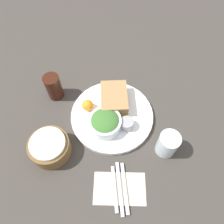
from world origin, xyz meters
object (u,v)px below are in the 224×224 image
(dressing_cup, at_px, (127,124))
(drink_glass, at_px, (54,87))
(plate, at_px, (112,116))
(fork, at_px, (125,188))
(knife, at_px, (120,188))
(bread_basket, at_px, (50,147))
(spoon, at_px, (115,189))
(salad_bowl, at_px, (105,122))
(water_glass, at_px, (168,144))
(sandwich, at_px, (114,98))

(dressing_cup, relative_size, drink_glass, 0.45)
(plate, relative_size, fork, 1.93)
(fork, bearing_deg, knife, -90.00)
(bread_basket, bearing_deg, dressing_cup, -70.32)
(spoon, bearing_deg, salad_bowl, -176.78)
(salad_bowl, bearing_deg, fork, -161.81)
(plate, xyz_separation_m, spoon, (-0.29, -0.02, -0.00))
(fork, xyz_separation_m, water_glass, (0.15, -0.16, 0.05))
(salad_bowl, xyz_separation_m, fork, (-0.23, -0.08, -0.05))
(water_glass, bearing_deg, knife, 130.87)
(plate, xyz_separation_m, fork, (-0.29, -0.05, -0.00))
(fork, bearing_deg, spoon, -90.00)
(spoon, bearing_deg, fork, 90.00)
(fork, height_order, spoon, same)
(bread_basket, bearing_deg, salad_bowl, -63.33)
(sandwich, xyz_separation_m, bread_basket, (-0.22, 0.23, -0.01))
(dressing_cup, xyz_separation_m, knife, (-0.24, 0.03, -0.03))
(dressing_cup, bearing_deg, fork, 178.06)
(dressing_cup, bearing_deg, plate, 47.95)
(dressing_cup, height_order, knife, dressing_cup)
(knife, bearing_deg, fork, 90.00)
(plate, bearing_deg, fork, -169.92)
(sandwich, distance_m, spoon, 0.35)
(knife, bearing_deg, sandwich, 177.67)
(plate, height_order, salad_bowl, salad_bowl)
(bread_basket, bearing_deg, fork, -115.34)
(dressing_cup, xyz_separation_m, fork, (-0.23, 0.01, -0.03))
(sandwich, bearing_deg, dressing_cup, -155.58)
(bread_basket, distance_m, spoon, 0.28)
(knife, bearing_deg, plate, 180.00)
(plate, bearing_deg, salad_bowl, 154.85)
(spoon, height_order, water_glass, water_glass)
(fork, bearing_deg, sandwich, -179.39)
(salad_bowl, distance_m, drink_glass, 0.28)
(plate, bearing_deg, spoon, -176.99)
(knife, relative_size, spoon, 1.17)
(bread_basket, bearing_deg, spoon, -119.25)
(plate, xyz_separation_m, salad_bowl, (-0.05, 0.03, 0.04))
(fork, xyz_separation_m, spoon, (-0.00, 0.04, 0.00))
(sandwich, bearing_deg, knife, -175.78)
(dressing_cup, height_order, bread_basket, bread_basket)
(plate, height_order, spoon, plate)
(salad_bowl, distance_m, knife, 0.25)
(drink_glass, distance_m, spoon, 0.48)
(salad_bowl, height_order, fork, salad_bowl)
(bread_basket, height_order, fork, bread_basket)
(dressing_cup, xyz_separation_m, drink_glass, (0.16, 0.31, 0.02))
(bread_basket, xyz_separation_m, knife, (-0.13, -0.26, -0.03))
(dressing_cup, xyz_separation_m, water_glass, (-0.09, -0.15, 0.01))
(dressing_cup, distance_m, bread_basket, 0.30)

